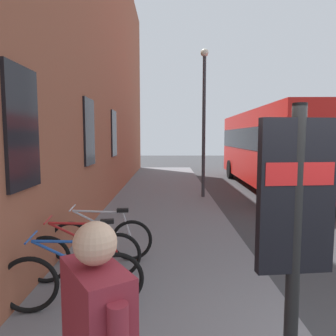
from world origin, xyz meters
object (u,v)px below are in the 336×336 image
at_px(bicycle_nearest_sign, 102,240).
at_px(transit_info_sign, 295,218).
at_px(bicycle_beside_lamp, 83,256).
at_px(city_bus, 272,145).
at_px(bicycle_end_of_row, 74,280).
at_px(street_lamp, 204,111).

xyz_separation_m(bicycle_nearest_sign, transit_info_sign, (-3.13, -2.05, 1.21)).
bearing_deg(bicycle_beside_lamp, bicycle_nearest_sign, -9.87).
bearing_deg(bicycle_beside_lamp, city_bus, -32.37).
distance_m(bicycle_end_of_row, transit_info_sign, 2.88).
height_order(bicycle_beside_lamp, street_lamp, street_lamp).
relative_size(bicycle_beside_lamp, bicycle_nearest_sign, 1.00).
distance_m(bicycle_end_of_row, city_bus, 11.67).
distance_m(bicycle_beside_lamp, transit_info_sign, 3.46).
height_order(bicycle_end_of_row, city_bus, city_bus).
distance_m(bicycle_beside_lamp, bicycle_nearest_sign, 0.75).
xyz_separation_m(city_bus, street_lamp, (-2.55, 3.30, 1.29)).
xyz_separation_m(transit_info_sign, street_lamp, (9.08, -0.38, 1.49)).
distance_m(bicycle_end_of_row, street_lamp, 8.34).
distance_m(bicycle_nearest_sign, transit_info_sign, 3.93).
bearing_deg(bicycle_nearest_sign, city_bus, -33.98).
height_order(bicycle_end_of_row, bicycle_nearest_sign, same).
bearing_deg(bicycle_beside_lamp, bicycle_end_of_row, -172.83).
bearing_deg(bicycle_end_of_row, transit_info_sign, -127.28).
relative_size(bicycle_end_of_row, city_bus, 0.17).
bearing_deg(bicycle_end_of_row, street_lamp, -18.13).
distance_m(bicycle_beside_lamp, city_bus, 11.03).
bearing_deg(city_bus, street_lamp, 127.73).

